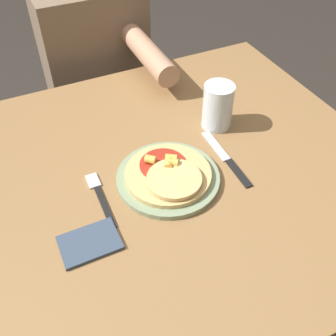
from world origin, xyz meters
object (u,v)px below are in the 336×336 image
object	(u,v)px
drinking_glass	(218,106)
person_diner	(98,74)
knife	(226,159)
pizza	(169,174)
plate	(168,178)
dining_table	(162,203)
fork	(100,196)

from	to	relation	value
drinking_glass	person_diner	bearing A→B (deg)	106.38
knife	person_diner	bearing A→B (deg)	99.80
pizza	knife	bearing A→B (deg)	2.02
plate	knife	size ratio (longest dim) A/B	1.11
pizza	plate	bearing A→B (deg)	94.68
person_diner	pizza	bearing A→B (deg)	-93.34
dining_table	plate	xyz separation A→B (m)	(0.01, -0.03, 0.12)
drinking_glass	dining_table	bearing A→B (deg)	-153.57
fork	drinking_glass	distance (m)	0.40
plate	pizza	distance (m)	0.02
dining_table	knife	bearing A→B (deg)	-8.72
plate	pizza	world-z (taller)	pizza
dining_table	knife	xyz separation A→B (m)	(0.17, -0.03, 0.11)
knife	drinking_glass	bearing A→B (deg)	70.78
pizza	fork	bearing A→B (deg)	171.89
pizza	person_diner	world-z (taller)	person_diner
pizza	drinking_glass	distance (m)	0.25
dining_table	person_diner	world-z (taller)	person_diner
pizza	knife	world-z (taller)	pizza
knife	plate	bearing A→B (deg)	-179.43
fork	drinking_glass	size ratio (longest dim) A/B	1.40
person_diner	knife	bearing A→B (deg)	-80.20
plate	person_diner	bearing A→B (deg)	86.61
person_diner	fork	bearing A→B (deg)	-106.64
fork	plate	bearing A→B (deg)	-6.70
dining_table	plate	distance (m)	0.12
fork	knife	world-z (taller)	same
person_diner	plate	bearing A→B (deg)	-93.39
knife	fork	bearing A→B (deg)	176.92
drinking_glass	fork	bearing A→B (deg)	-162.82
pizza	drinking_glass	size ratio (longest dim) A/B	1.64
dining_table	drinking_glass	world-z (taller)	drinking_glass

